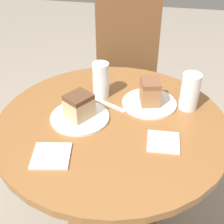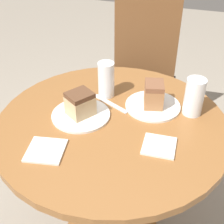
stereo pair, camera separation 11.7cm
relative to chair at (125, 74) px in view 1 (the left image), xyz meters
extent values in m
cylinder|color=brown|center=(0.08, -0.85, -0.12)|extent=(0.10, 0.10, 0.71)
cylinder|color=brown|center=(0.08, -0.85, 0.25)|extent=(0.89, 0.89, 0.03)
cylinder|color=brown|center=(-0.18, -0.28, -0.28)|extent=(0.04, 0.04, 0.42)
cylinder|color=brown|center=(0.21, -0.25, -0.28)|extent=(0.04, 0.04, 0.42)
cylinder|color=brown|center=(-0.20, 0.10, -0.28)|extent=(0.04, 0.04, 0.42)
cylinder|color=brown|center=(0.19, 0.12, -0.28)|extent=(0.04, 0.04, 0.42)
cube|color=black|center=(0.00, -0.08, -0.06)|extent=(0.46, 0.44, 0.03)
cube|color=brown|center=(-0.01, 0.12, 0.21)|extent=(0.42, 0.04, 0.51)
cylinder|color=white|center=(-0.05, -0.86, 0.27)|extent=(0.23, 0.23, 0.01)
cylinder|color=white|center=(0.21, -0.72, 0.27)|extent=(0.22, 0.22, 0.01)
cube|color=tan|center=(-0.05, -0.86, 0.31)|extent=(0.12, 0.12, 0.08)
cube|color=brown|center=(-0.05, -0.86, 0.36)|extent=(0.12, 0.12, 0.02)
cube|color=#9E6B42|center=(0.21, -0.72, 0.31)|extent=(0.09, 0.11, 0.08)
cube|color=brown|center=(0.21, -0.72, 0.37)|extent=(0.09, 0.10, 0.02)
cylinder|color=beige|center=(0.00, -0.69, 0.32)|extent=(0.06, 0.06, 0.12)
cylinder|color=white|center=(0.00, -0.69, 0.34)|extent=(0.07, 0.07, 0.15)
cylinder|color=silver|center=(0.36, -0.71, 0.31)|extent=(0.07, 0.07, 0.10)
cylinder|color=white|center=(0.36, -0.71, 0.34)|extent=(0.07, 0.07, 0.15)
cube|color=silver|center=(-0.08, -1.09, 0.27)|extent=(0.14, 0.14, 0.01)
cube|color=silver|center=(0.04, -0.75, 0.27)|extent=(0.17, 0.10, 0.00)
cube|color=silver|center=(0.28, -0.95, 0.27)|extent=(0.12, 0.12, 0.01)
camera|label=1|loc=(0.26, -1.79, 0.99)|focal=50.00mm
camera|label=2|loc=(0.37, -1.76, 0.99)|focal=50.00mm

